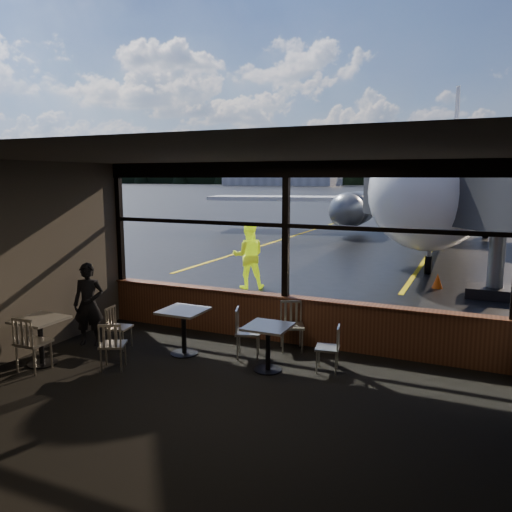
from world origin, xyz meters
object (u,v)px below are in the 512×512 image
Objects in this scene: cone_nose at (437,281)px; jet_bridge at (490,214)px; cafe_table_near at (268,348)px; chair_mid_w at (119,328)px; cafe_table_mid at (184,332)px; chair_left_s at (33,343)px; airliner at (448,141)px; chair_mid_s at (113,345)px; cafe_table_left at (41,342)px; chair_near_w at (248,333)px; chair_near_e at (327,348)px; passenger at (89,304)px; chair_near_n at (292,327)px; ground_crew at (248,256)px.

jet_bridge is at bearing -33.63° from cone_nose.
chair_mid_w is at bearing -177.34° from cafe_table_near.
cafe_table_mid is 0.88× the size of chair_left_s.
chair_mid_w is 1.57m from chair_left_s.
cafe_table_mid is at bearing -99.53° from airliner.
cafe_table_left is at bearing 168.27° from chair_mid_s.
chair_near_e is at bearing 67.61° from chair_near_w.
cafe_table_mid is at bearing 176.77° from cafe_table_near.
chair_left_s is at bearing -109.33° from passenger.
cafe_table_near is at bearing 32.23° from chair_near_w.
passenger is 3.64× the size of cone_nose.
chair_mid_s is at bearing -71.77° from chair_near_w.
ground_crew reaches higher than chair_near_n.
ground_crew is (-1.29, 5.54, 0.53)m from cafe_table_mid.
airliner reaches higher than chair_mid_w.
chair_near_w reaches higher than cafe_table_mid.
chair_near_n reaches higher than cafe_table_mid.
airliner is 40.98× the size of chair_mid_w.
chair_near_n is at bearing -119.28° from jet_bridge.
chair_near_w is 1.08× the size of chair_mid_s.
chair_mid_w is at bearing 59.80° from cafe_table_left.
cafe_table_mid is at bearing 91.35° from chair_mid_w.
passenger is 0.84× the size of ground_crew.
ground_crew is at bearing -82.00° from chair_near_n.
passenger is 5.85m from ground_crew.
cafe_table_mid is 0.44× the size of ground_crew.
ground_crew reaches higher than chair_near_w.
airliner is 36.51× the size of chair_near_w.
chair_left_s is at bearing -120.83° from cone_nose.
chair_near_w is 0.99× the size of chair_near_n.
cafe_table_mid is 0.93× the size of chair_near_w.
cafe_table_mid is (-1.70, 0.10, 0.03)m from cafe_table_near.
passenger is 9.88m from cone_nose.
chair_mid_w is at bearing -19.26° from passenger.
chair_near_w is (3.10, 1.78, 0.04)m from cafe_table_left.
cone_nose is (1.16, 7.47, -0.18)m from chair_near_e.
passenger reaches higher than chair_left_s.
cone_nose is at bearing 140.38° from chair_near_w.
jet_bridge is 11.42× the size of chair_near_w.
chair_mid_w is 1.85× the size of cone_nose.
chair_near_n is 3.90m from passenger.
airliner is 3.20× the size of jet_bridge.
chair_near_n is 1.13× the size of chair_mid_w.
chair_mid_s is at bearing -122.53° from cafe_table_mid.
cone_nose is (-1.25, 0.83, -2.05)m from jet_bridge.
chair_near_e is (0.91, 0.38, 0.01)m from cafe_table_near.
chair_near_w reaches higher than chair_mid_w.
chair_near_n is 5.45m from ground_crew.
chair_mid_w is at bearing 87.49° from chair_near_e.
chair_left_s is (-3.56, -1.59, 0.09)m from cafe_table_near.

